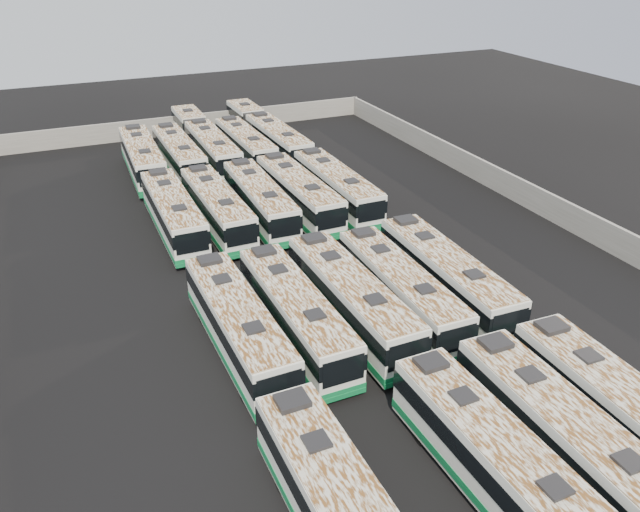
# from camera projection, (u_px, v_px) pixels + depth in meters

# --- Properties ---
(ground) EXTENTS (140.00, 140.00, 0.00)m
(ground) POSITION_uv_depth(u_px,v_px,m) (299.00, 272.00, 43.76)
(ground) COLOR black
(ground) RESTS_ON ground
(perimeter_wall) EXTENTS (45.20, 73.20, 2.20)m
(perimeter_wall) POSITION_uv_depth(u_px,v_px,m) (299.00, 258.00, 43.25)
(perimeter_wall) COLOR slate
(perimeter_wall) RESTS_ON ground
(bus_front_center) EXTENTS (2.94, 12.70, 3.56)m
(bus_front_center) POSITION_uv_depth(u_px,v_px,m) (500.00, 466.00, 25.53)
(bus_front_center) COLOR silver
(bus_front_center) RESTS_ON ground
(bus_front_right) EXTENTS (2.86, 12.96, 3.65)m
(bus_front_right) POSITION_uv_depth(u_px,v_px,m) (569.00, 443.00, 26.63)
(bus_front_right) COLOR silver
(bus_front_right) RESTS_ON ground
(bus_front_far_right) EXTENTS (3.05, 13.01, 3.65)m
(bus_front_far_right) POSITION_uv_depth(u_px,v_px,m) (628.00, 420.00, 27.87)
(bus_front_far_right) COLOR silver
(bus_front_far_right) RESTS_ON ground
(bus_midfront_far_left) EXTENTS (2.95, 12.67, 3.56)m
(bus_midfront_far_left) POSITION_uv_depth(u_px,v_px,m) (238.00, 325.00, 34.59)
(bus_midfront_far_left) COLOR silver
(bus_midfront_far_left) RESTS_ON ground
(bus_midfront_left) EXTENTS (2.78, 12.51, 3.52)m
(bus_midfront_left) POSITION_uv_depth(u_px,v_px,m) (296.00, 313.00, 35.71)
(bus_midfront_left) COLOR silver
(bus_midfront_left) RESTS_ON ground
(bus_midfront_center) EXTENTS (2.95, 12.96, 3.64)m
(bus_midfront_center) POSITION_uv_depth(u_px,v_px,m) (351.00, 299.00, 36.95)
(bus_midfront_center) COLOR silver
(bus_midfront_center) RESTS_ON ground
(bus_midfront_right) EXTENTS (2.82, 12.45, 3.50)m
(bus_midfront_right) POSITION_uv_depth(u_px,v_px,m) (400.00, 289.00, 38.12)
(bus_midfront_right) COLOR silver
(bus_midfront_right) RESTS_ON ground
(bus_midfront_far_right) EXTENTS (3.01, 12.89, 3.62)m
(bus_midfront_far_right) POSITION_uv_depth(u_px,v_px,m) (446.00, 276.00, 39.48)
(bus_midfront_far_right) COLOR silver
(bus_midfront_far_right) RESTS_ON ground
(bus_midback_far_left) EXTENTS (2.69, 12.65, 3.57)m
(bus_midback_far_left) POSITION_uv_depth(u_px,v_px,m) (173.00, 213.00, 48.25)
(bus_midback_far_left) COLOR silver
(bus_midback_far_left) RESTS_ON ground
(bus_midback_left) EXTENTS (2.89, 12.56, 3.53)m
(bus_midback_left) POSITION_uv_depth(u_px,v_px,m) (217.00, 208.00, 49.23)
(bus_midback_left) COLOR silver
(bus_midback_left) RESTS_ON ground
(bus_midback_center) EXTENTS (2.90, 12.61, 3.54)m
(bus_midback_center) POSITION_uv_depth(u_px,v_px,m) (260.00, 200.00, 50.56)
(bus_midback_center) COLOR silver
(bus_midback_center) RESTS_ON ground
(bus_midback_right) EXTENTS (2.98, 12.95, 3.64)m
(bus_midback_right) POSITION_uv_depth(u_px,v_px,m) (299.00, 194.00, 51.73)
(bus_midback_right) COLOR silver
(bus_midback_right) RESTS_ON ground
(bus_midback_far_right) EXTENTS (2.75, 12.82, 3.61)m
(bus_midback_far_right) POSITION_uv_depth(u_px,v_px,m) (336.00, 188.00, 52.99)
(bus_midback_far_right) COLOR silver
(bus_midback_far_right) RESTS_ON ground
(bus_back_far_left) EXTENTS (3.06, 13.00, 3.65)m
(bus_back_far_left) POSITION_uv_depth(u_px,v_px,m) (143.00, 158.00, 59.66)
(bus_back_far_left) COLOR silver
(bus_back_far_left) RESTS_ON ground
(bus_back_left) EXTENTS (2.82, 12.52, 3.52)m
(bus_back_left) POSITION_uv_depth(u_px,v_px,m) (179.00, 155.00, 60.86)
(bus_back_left) COLOR silver
(bus_back_left) RESTS_ON ground
(bus_back_center) EXTENTS (2.67, 19.58, 3.55)m
(bus_back_center) POSITION_uv_depth(u_px,v_px,m) (204.00, 141.00, 64.81)
(bus_back_center) COLOR silver
(bus_back_center) RESTS_ON ground
(bus_back_right) EXTENTS (2.86, 12.42, 3.49)m
(bus_back_right) POSITION_uv_depth(u_px,v_px,m) (246.00, 146.00, 63.44)
(bus_back_right) COLOR silver
(bus_back_right) RESTS_ON ground
(bus_back_far_right) EXTENTS (3.11, 19.76, 3.58)m
(bus_back_far_right) POSITION_uv_depth(u_px,v_px,m) (266.00, 133.00, 67.23)
(bus_back_far_right) COLOR silver
(bus_back_far_right) RESTS_ON ground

